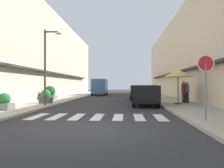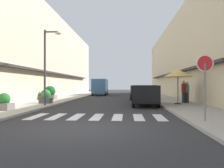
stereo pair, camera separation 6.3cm
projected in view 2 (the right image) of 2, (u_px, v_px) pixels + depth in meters
The scene contains 17 objects.
ground_plane at pixel (114, 98), 25.43m from camera, with size 98.35×98.35×0.00m, color #2B2B2D.
sidewalk_left at pixel (69, 97), 25.76m from camera, with size 3.06×62.59×0.12m, color #ADA899.
sidewalk_right at pixel (161, 98), 25.09m from camera, with size 3.06×62.59×0.12m, color #9E998E.
building_row_left at pixel (39, 57), 27.28m from camera, with size 5.50×42.24×9.90m.
building_row_right at pixel (194, 58), 26.10m from camera, with size 5.50×42.24×9.25m.
crosswalk at pixel (97, 117), 10.32m from camera, with size 6.15×2.20×0.01m.
parked_car_near at pixel (145, 93), 15.93m from camera, with size 1.93×4.40×1.47m.
parked_car_mid at pixel (139, 91), 22.43m from camera, with size 1.83×4.23×1.47m.
delivery_van at pixel (100, 86), 33.07m from camera, with size 2.06×5.42×2.37m.
round_street_sign at pixel (205, 70), 8.43m from camera, with size 0.65×0.07×2.49m.
street_lamp at pixel (48, 59), 15.07m from camera, with size 1.19×0.28×5.09m.
cafe_umbrella at pixel (178, 73), 16.10m from camera, with size 2.09×2.09×2.50m.
planter_corner at pixel (4, 103), 12.16m from camera, with size 0.81×0.81×0.93m.
planter_midblock at pixel (46, 97), 16.89m from camera, with size 0.80×0.80×1.03m.
planter_far at pixel (50, 93), 21.17m from camera, with size 1.06×1.06×1.29m.
pedestrian_walking_near at pixel (184, 91), 17.17m from camera, with size 0.34×0.34×1.72m.
pedestrian_walking_far at pixel (187, 92), 17.22m from camera, with size 0.34×0.34×1.62m.
Camera 2 is at (1.35, -7.52, 1.46)m, focal length 35.94 mm.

